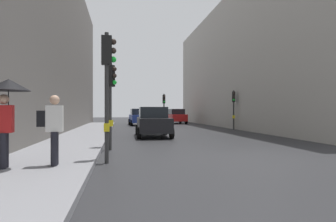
{
  "coord_description": "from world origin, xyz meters",
  "views": [
    {
      "loc": [
        -4.35,
        -8.52,
        1.53
      ],
      "look_at": [
        -1.6,
        7.86,
        1.52
      ],
      "focal_mm": 30.31,
      "sensor_mm": 36.0,
      "label": 1
    }
  ],
  "objects_px": {
    "car_dark_suv": "(153,122)",
    "pedestrian_with_black_backpack": "(53,126)",
    "car_red_sedan": "(176,116)",
    "car_blue_van": "(139,117)",
    "traffic_light_near_right": "(111,90)",
    "pedestrian_with_umbrella": "(7,98)",
    "traffic_light_far_median": "(164,104)",
    "traffic_light_near_left": "(107,73)",
    "traffic_light_mid_street": "(234,103)"
  },
  "relations": [
    {
      "from": "car_dark_suv",
      "to": "pedestrian_with_black_backpack",
      "type": "bearing_deg",
      "value": -111.16
    },
    {
      "from": "car_dark_suv",
      "to": "car_red_sedan",
      "type": "xyz_separation_m",
      "value": [
        4.68,
        16.64,
        0.0
      ]
    },
    {
      "from": "car_blue_van",
      "to": "car_dark_suv",
      "type": "height_order",
      "value": "same"
    },
    {
      "from": "traffic_light_near_right",
      "to": "car_dark_suv",
      "type": "relative_size",
      "value": 0.81
    },
    {
      "from": "car_blue_van",
      "to": "pedestrian_with_umbrella",
      "type": "distance_m",
      "value": 23.44
    },
    {
      "from": "traffic_light_far_median",
      "to": "car_dark_suv",
      "type": "relative_size",
      "value": 0.75
    },
    {
      "from": "traffic_light_near_left",
      "to": "car_dark_suv",
      "type": "height_order",
      "value": "traffic_light_near_left"
    },
    {
      "from": "traffic_light_near_left",
      "to": "car_dark_suv",
      "type": "xyz_separation_m",
      "value": [
        2.3,
        8.38,
        -1.76
      ]
    },
    {
      "from": "car_dark_suv",
      "to": "traffic_light_near_left",
      "type": "bearing_deg",
      "value": -105.36
    },
    {
      "from": "car_red_sedan",
      "to": "car_dark_suv",
      "type": "bearing_deg",
      "value": -105.69
    },
    {
      "from": "traffic_light_mid_street",
      "to": "traffic_light_near_left",
      "type": "relative_size",
      "value": 0.84
    },
    {
      "from": "traffic_light_near_right",
      "to": "car_blue_van",
      "type": "height_order",
      "value": "traffic_light_near_right"
    },
    {
      "from": "car_dark_suv",
      "to": "traffic_light_mid_street",
      "type": "bearing_deg",
      "value": 34.97
    },
    {
      "from": "traffic_light_near_left",
      "to": "traffic_light_far_median",
      "type": "distance_m",
      "value": 19.55
    },
    {
      "from": "traffic_light_near_left",
      "to": "traffic_light_near_right",
      "type": "relative_size",
      "value": 1.12
    },
    {
      "from": "traffic_light_mid_street",
      "to": "car_blue_van",
      "type": "relative_size",
      "value": 0.75
    },
    {
      "from": "traffic_light_mid_street",
      "to": "car_dark_suv",
      "type": "xyz_separation_m",
      "value": [
        -7.16,
        -5.01,
        -1.33
      ]
    },
    {
      "from": "traffic_light_near_left",
      "to": "car_dark_suv",
      "type": "relative_size",
      "value": 0.9
    },
    {
      "from": "traffic_light_near_right",
      "to": "car_blue_van",
      "type": "relative_size",
      "value": 0.8
    },
    {
      "from": "car_red_sedan",
      "to": "pedestrian_with_umbrella",
      "type": "xyz_separation_m",
      "value": [
        -9.29,
        -26.13,
        0.96
      ]
    },
    {
      "from": "traffic_light_near_left",
      "to": "pedestrian_with_umbrella",
      "type": "bearing_deg",
      "value": -154.44
    },
    {
      "from": "car_red_sedan",
      "to": "traffic_light_near_left",
      "type": "bearing_deg",
      "value": -105.58
    },
    {
      "from": "car_dark_suv",
      "to": "pedestrian_with_black_backpack",
      "type": "distance_m",
      "value": 10.0
    },
    {
      "from": "traffic_light_mid_street",
      "to": "traffic_light_near_left",
      "type": "height_order",
      "value": "traffic_light_near_left"
    },
    {
      "from": "car_red_sedan",
      "to": "pedestrian_with_umbrella",
      "type": "relative_size",
      "value": 2.0
    },
    {
      "from": "traffic_light_near_left",
      "to": "traffic_light_far_median",
      "type": "bearing_deg",
      "value": 76.43
    },
    {
      "from": "car_dark_suv",
      "to": "traffic_light_far_median",
      "type": "bearing_deg",
      "value": 77.87
    },
    {
      "from": "traffic_light_mid_street",
      "to": "car_blue_van",
      "type": "height_order",
      "value": "traffic_light_mid_street"
    },
    {
      "from": "car_red_sedan",
      "to": "traffic_light_near_right",
      "type": "bearing_deg",
      "value": -107.44
    },
    {
      "from": "traffic_light_near_right",
      "to": "car_red_sedan",
      "type": "distance_m",
      "value": 23.33
    },
    {
      "from": "pedestrian_with_black_backpack",
      "to": "traffic_light_mid_street",
      "type": "bearing_deg",
      "value": 53.08
    },
    {
      "from": "traffic_light_near_left",
      "to": "car_blue_van",
      "type": "distance_m",
      "value": 22.04
    },
    {
      "from": "traffic_light_mid_street",
      "to": "car_red_sedan",
      "type": "height_order",
      "value": "traffic_light_mid_street"
    },
    {
      "from": "traffic_light_near_left",
      "to": "car_blue_van",
      "type": "bearing_deg",
      "value": 83.96
    },
    {
      "from": "traffic_light_far_median",
      "to": "pedestrian_with_umbrella",
      "type": "height_order",
      "value": "traffic_light_far_median"
    },
    {
      "from": "traffic_light_far_median",
      "to": "pedestrian_with_black_backpack",
      "type": "relative_size",
      "value": 1.81
    },
    {
      "from": "car_blue_van",
      "to": "car_red_sedan",
      "type": "relative_size",
      "value": 1.0
    },
    {
      "from": "traffic_light_near_left",
      "to": "pedestrian_with_black_backpack",
      "type": "bearing_deg",
      "value": -144.07
    },
    {
      "from": "traffic_light_mid_street",
      "to": "car_red_sedan",
      "type": "bearing_deg",
      "value": 102.07
    },
    {
      "from": "traffic_light_near_left",
      "to": "traffic_light_near_right",
      "type": "distance_m",
      "value": 2.82
    },
    {
      "from": "car_red_sedan",
      "to": "traffic_light_mid_street",
      "type": "bearing_deg",
      "value": -77.93
    },
    {
      "from": "traffic_light_mid_street",
      "to": "pedestrian_with_black_backpack",
      "type": "xyz_separation_m",
      "value": [
        -10.77,
        -14.34,
        -1.05
      ]
    },
    {
      "from": "traffic_light_near_left",
      "to": "car_red_sedan",
      "type": "height_order",
      "value": "traffic_light_near_left"
    },
    {
      "from": "traffic_light_mid_street",
      "to": "car_red_sedan",
      "type": "xyz_separation_m",
      "value": [
        -2.49,
        11.63,
        -1.33
      ]
    },
    {
      "from": "traffic_light_near_left",
      "to": "car_dark_suv",
      "type": "distance_m",
      "value": 8.86
    },
    {
      "from": "traffic_light_mid_street",
      "to": "traffic_light_near_right",
      "type": "bearing_deg",
      "value": -131.82
    },
    {
      "from": "traffic_light_near_right",
      "to": "car_dark_suv",
      "type": "height_order",
      "value": "traffic_light_near_right"
    },
    {
      "from": "traffic_light_far_median",
      "to": "pedestrian_with_black_backpack",
      "type": "distance_m",
      "value": 20.82
    },
    {
      "from": "car_blue_van",
      "to": "car_dark_suv",
      "type": "xyz_separation_m",
      "value": [
        -0.01,
        -13.47,
        0.0
      ]
    },
    {
      "from": "traffic_light_near_left",
      "to": "traffic_light_near_right",
      "type": "xyz_separation_m",
      "value": [
        -0.0,
        2.81,
        -0.28
      ]
    }
  ]
}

